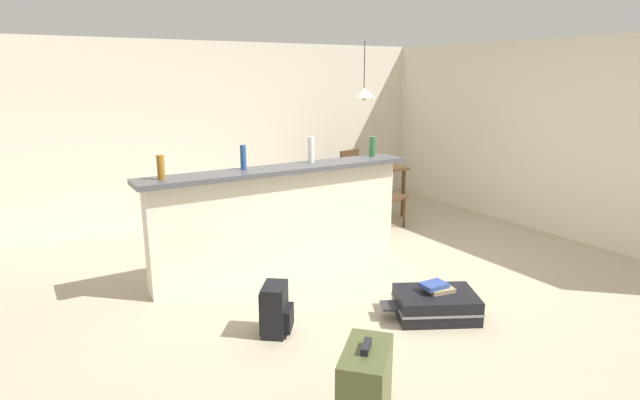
{
  "coord_description": "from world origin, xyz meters",
  "views": [
    {
      "loc": [
        -2.98,
        -4.06,
        2.07
      ],
      "look_at": [
        -0.04,
        0.76,
        0.67
      ],
      "focal_mm": 28.8,
      "sensor_mm": 36.0,
      "label": 1
    }
  ],
  "objects_px": {
    "dining_chair_far_side": "(345,176)",
    "backpack_black": "(276,310)",
    "dining_table": "(363,173)",
    "pendant_lamp": "(364,93)",
    "dining_chair_near_partition": "(384,190)",
    "suitcase_upright_olive": "(365,399)",
    "book_stack": "(437,287)",
    "bottle_white": "(311,150)",
    "bottle_amber": "(161,167)",
    "suitcase_flat_black": "(435,305)",
    "bottle_blue": "(243,157)",
    "bottle_green": "(372,146)"
  },
  "relations": [
    {
      "from": "bottle_amber",
      "to": "bottle_white",
      "type": "distance_m",
      "value": 1.62
    },
    {
      "from": "bottle_white",
      "to": "bottle_green",
      "type": "distance_m",
      "value": 0.83
    },
    {
      "from": "dining_chair_near_partition",
      "to": "bottle_amber",
      "type": "bearing_deg",
      "value": -167.23
    },
    {
      "from": "pendant_lamp",
      "to": "backpack_black",
      "type": "xyz_separation_m",
      "value": [
        -2.75,
        -2.61,
        -1.59
      ]
    },
    {
      "from": "dining_chair_near_partition",
      "to": "book_stack",
      "type": "distance_m",
      "value": 2.71
    },
    {
      "from": "bottle_green",
      "to": "pendant_lamp",
      "type": "relative_size",
      "value": 0.28
    },
    {
      "from": "pendant_lamp",
      "to": "dining_chair_near_partition",
      "type": "bearing_deg",
      "value": -100.43
    },
    {
      "from": "backpack_black",
      "to": "suitcase_upright_olive",
      "type": "bearing_deg",
      "value": -97.23
    },
    {
      "from": "dining_table",
      "to": "backpack_black",
      "type": "relative_size",
      "value": 2.62
    },
    {
      "from": "bottle_white",
      "to": "suitcase_flat_black",
      "type": "relative_size",
      "value": 0.32
    },
    {
      "from": "dining_table",
      "to": "dining_chair_far_side",
      "type": "relative_size",
      "value": 1.18
    },
    {
      "from": "dining_chair_far_side",
      "to": "backpack_black",
      "type": "bearing_deg",
      "value": -131.94
    },
    {
      "from": "bottle_green",
      "to": "book_stack",
      "type": "bearing_deg",
      "value": -108.38
    },
    {
      "from": "bottle_amber",
      "to": "dining_chair_far_side",
      "type": "bearing_deg",
      "value": 29.03
    },
    {
      "from": "pendant_lamp",
      "to": "suitcase_upright_olive",
      "type": "xyz_separation_m",
      "value": [
        -2.94,
        -4.07,
        -1.46
      ]
    },
    {
      "from": "bottle_amber",
      "to": "suitcase_flat_black",
      "type": "relative_size",
      "value": 0.25
    },
    {
      "from": "bottle_blue",
      "to": "dining_table",
      "type": "relative_size",
      "value": 0.22
    },
    {
      "from": "suitcase_upright_olive",
      "to": "bottle_white",
      "type": "bearing_deg",
      "value": 65.05
    },
    {
      "from": "suitcase_upright_olive",
      "to": "dining_chair_near_partition",
      "type": "bearing_deg",
      "value": 50.42
    },
    {
      "from": "bottle_amber",
      "to": "dining_chair_near_partition",
      "type": "distance_m",
      "value": 3.31
    },
    {
      "from": "bottle_white",
      "to": "dining_chair_near_partition",
      "type": "distance_m",
      "value": 1.83
    },
    {
      "from": "dining_chair_far_side",
      "to": "backpack_black",
      "type": "distance_m",
      "value": 4.07
    },
    {
      "from": "dining_chair_far_side",
      "to": "suitcase_upright_olive",
      "type": "relative_size",
      "value": 1.39
    },
    {
      "from": "bottle_white",
      "to": "backpack_black",
      "type": "height_order",
      "value": "bottle_white"
    },
    {
      "from": "suitcase_upright_olive",
      "to": "book_stack",
      "type": "relative_size",
      "value": 2.39
    },
    {
      "from": "dining_chair_near_partition",
      "to": "suitcase_upright_olive",
      "type": "bearing_deg",
      "value": -129.58
    },
    {
      "from": "suitcase_upright_olive",
      "to": "book_stack",
      "type": "height_order",
      "value": "suitcase_upright_olive"
    },
    {
      "from": "bottle_green",
      "to": "suitcase_upright_olive",
      "type": "bearing_deg",
      "value": -127.39
    },
    {
      "from": "backpack_black",
      "to": "book_stack",
      "type": "xyz_separation_m",
      "value": [
        1.35,
        -0.44,
        0.06
      ]
    },
    {
      "from": "bottle_blue",
      "to": "bottle_green",
      "type": "xyz_separation_m",
      "value": [
        1.61,
        0.0,
        -0.01
      ]
    },
    {
      "from": "book_stack",
      "to": "backpack_black",
      "type": "bearing_deg",
      "value": 162.07
    },
    {
      "from": "bottle_green",
      "to": "bottle_blue",
      "type": "bearing_deg",
      "value": -179.91
    },
    {
      "from": "dining_chair_far_side",
      "to": "suitcase_flat_black",
      "type": "distance_m",
      "value": 3.77
    },
    {
      "from": "bottle_amber",
      "to": "dining_chair_near_partition",
      "type": "bearing_deg",
      "value": 12.77
    },
    {
      "from": "bottle_white",
      "to": "bottle_blue",
      "type": "bearing_deg",
      "value": 179.69
    },
    {
      "from": "bottle_amber",
      "to": "bottle_green",
      "type": "bearing_deg",
      "value": 1.67
    },
    {
      "from": "bottle_blue",
      "to": "book_stack",
      "type": "distance_m",
      "value": 2.25
    },
    {
      "from": "bottle_blue",
      "to": "suitcase_flat_black",
      "type": "height_order",
      "value": "bottle_blue"
    },
    {
      "from": "dining_chair_near_partition",
      "to": "book_stack",
      "type": "height_order",
      "value": "dining_chair_near_partition"
    },
    {
      "from": "bottle_blue",
      "to": "dining_chair_near_partition",
      "type": "bearing_deg",
      "value": 15.57
    },
    {
      "from": "pendant_lamp",
      "to": "bottle_amber",
      "type": "bearing_deg",
      "value": -157.11
    },
    {
      "from": "bottle_green",
      "to": "dining_chair_far_side",
      "type": "bearing_deg",
      "value": 65.36
    },
    {
      "from": "bottle_blue",
      "to": "bottle_green",
      "type": "distance_m",
      "value": 1.61
    },
    {
      "from": "bottle_amber",
      "to": "bottle_white",
      "type": "relative_size",
      "value": 0.79
    },
    {
      "from": "dining_chair_near_partition",
      "to": "suitcase_flat_black",
      "type": "relative_size",
      "value": 1.05
    },
    {
      "from": "bottle_amber",
      "to": "suitcase_upright_olive",
      "type": "relative_size",
      "value": 0.33
    },
    {
      "from": "bottle_white",
      "to": "backpack_black",
      "type": "relative_size",
      "value": 0.67
    },
    {
      "from": "bottle_green",
      "to": "dining_chair_far_side",
      "type": "height_order",
      "value": "bottle_green"
    },
    {
      "from": "bottle_blue",
      "to": "dining_chair_far_side",
      "type": "height_order",
      "value": "bottle_blue"
    },
    {
      "from": "dining_chair_near_partition",
      "to": "backpack_black",
      "type": "relative_size",
      "value": 2.21
    }
  ]
}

